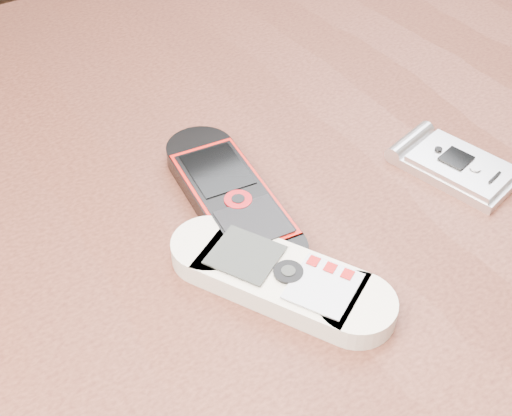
# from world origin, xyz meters

# --- Properties ---
(table) EXTENTS (1.20, 0.80, 0.75)m
(table) POSITION_xyz_m (0.00, 0.00, 0.64)
(table) COLOR black
(table) RESTS_ON ground
(nokia_white) EXTENTS (0.12, 0.16, 0.02)m
(nokia_white) POSITION_xyz_m (-0.02, -0.06, 0.76)
(nokia_white) COLOR beige
(nokia_white) RESTS_ON table
(nokia_black_red) EXTENTS (0.07, 0.17, 0.02)m
(nokia_black_red) POSITION_xyz_m (-0.00, 0.02, 0.76)
(nokia_black_red) COLOR black
(nokia_black_red) RESTS_ON table
(motorola_razr) EXTENTS (0.07, 0.10, 0.01)m
(motorola_razr) POSITION_xyz_m (0.16, -0.04, 0.76)
(motorola_razr) COLOR silver
(motorola_razr) RESTS_ON table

